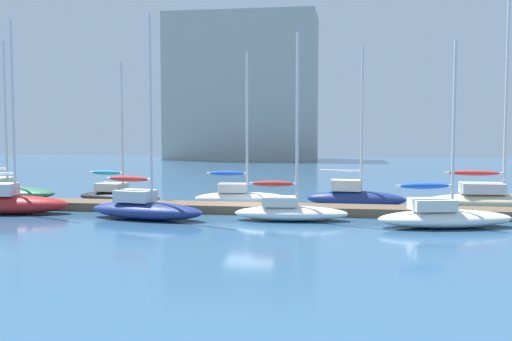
{
  "coord_description": "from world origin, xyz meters",
  "views": [
    {
      "loc": [
        4.98,
        -29.33,
        4.25
      ],
      "look_at": [
        0.0,
        2.0,
        2.0
      ],
      "focal_mm": 41.61,
      "sensor_mm": 36.0,
      "label": 1
    }
  ],
  "objects_px": {
    "sailboat_3": "(145,207)",
    "sailboat_8": "(494,198)",
    "harbor_building_distant": "(242,88)",
    "sailboat_6": "(355,196)",
    "sailboat_5": "(289,209)",
    "sailboat_0": "(2,190)",
    "sailboat_4": "(241,195)",
    "sailboat_2": "(118,194)",
    "sailboat_7": "(443,215)",
    "sailboat_1": "(8,201)"
  },
  "relations": [
    {
      "from": "sailboat_7",
      "to": "harbor_building_distant",
      "type": "xyz_separation_m",
      "value": [
        -18.8,
        55.01,
        9.35
      ]
    },
    {
      "from": "sailboat_0",
      "to": "harbor_building_distant",
      "type": "height_order",
      "value": "harbor_building_distant"
    },
    {
      "from": "sailboat_1",
      "to": "harbor_building_distant",
      "type": "relative_size",
      "value": 0.47
    },
    {
      "from": "sailboat_1",
      "to": "sailboat_6",
      "type": "xyz_separation_m",
      "value": [
        17.09,
        5.18,
        -0.01
      ]
    },
    {
      "from": "sailboat_3",
      "to": "sailboat_6",
      "type": "bearing_deg",
      "value": 41.34
    },
    {
      "from": "sailboat_3",
      "to": "harbor_building_distant",
      "type": "xyz_separation_m",
      "value": [
        -5.35,
        54.8,
        9.28
      ]
    },
    {
      "from": "sailboat_3",
      "to": "sailboat_5",
      "type": "xyz_separation_m",
      "value": [
        6.73,
        0.66,
        -0.06
      ]
    },
    {
      "from": "sailboat_4",
      "to": "sailboat_7",
      "type": "bearing_deg",
      "value": -36.4
    },
    {
      "from": "sailboat_4",
      "to": "sailboat_6",
      "type": "distance_m",
      "value": 6.25
    },
    {
      "from": "sailboat_2",
      "to": "harbor_building_distant",
      "type": "height_order",
      "value": "harbor_building_distant"
    },
    {
      "from": "sailboat_0",
      "to": "sailboat_6",
      "type": "relative_size",
      "value": 1.08
    },
    {
      "from": "sailboat_2",
      "to": "sailboat_7",
      "type": "height_order",
      "value": "sailboat_2"
    },
    {
      "from": "sailboat_1",
      "to": "sailboat_2",
      "type": "height_order",
      "value": "sailboat_1"
    },
    {
      "from": "sailboat_6",
      "to": "sailboat_8",
      "type": "relative_size",
      "value": 0.71
    },
    {
      "from": "sailboat_0",
      "to": "sailboat_2",
      "type": "relative_size",
      "value": 1.18
    },
    {
      "from": "sailboat_0",
      "to": "sailboat_5",
      "type": "height_order",
      "value": "sailboat_0"
    },
    {
      "from": "sailboat_4",
      "to": "sailboat_2",
      "type": "bearing_deg",
      "value": 177.88
    },
    {
      "from": "sailboat_3",
      "to": "sailboat_5",
      "type": "bearing_deg",
      "value": 16.17
    },
    {
      "from": "sailboat_0",
      "to": "sailboat_4",
      "type": "xyz_separation_m",
      "value": [
        14.9,
        -0.7,
        0.04
      ]
    },
    {
      "from": "sailboat_1",
      "to": "sailboat_2",
      "type": "xyz_separation_m",
      "value": [
        3.82,
        4.76,
        -0.1
      ]
    },
    {
      "from": "sailboat_1",
      "to": "sailboat_8",
      "type": "bearing_deg",
      "value": 4.19
    },
    {
      "from": "sailboat_5",
      "to": "sailboat_7",
      "type": "bearing_deg",
      "value": -11.67
    },
    {
      "from": "sailboat_2",
      "to": "harbor_building_distant",
      "type": "xyz_separation_m",
      "value": [
        -1.83,
        49.4,
        9.36
      ]
    },
    {
      "from": "sailboat_1",
      "to": "sailboat_4",
      "type": "height_order",
      "value": "sailboat_1"
    },
    {
      "from": "sailboat_1",
      "to": "sailboat_5",
      "type": "xyz_separation_m",
      "value": [
        14.07,
        0.02,
        -0.09
      ]
    },
    {
      "from": "sailboat_2",
      "to": "sailboat_7",
      "type": "distance_m",
      "value": 17.88
    },
    {
      "from": "sailboat_0",
      "to": "sailboat_6",
      "type": "xyz_separation_m",
      "value": [
        21.16,
        -0.68,
        0.1
      ]
    },
    {
      "from": "sailboat_3",
      "to": "sailboat_8",
      "type": "height_order",
      "value": "sailboat_8"
    },
    {
      "from": "sailboat_3",
      "to": "sailboat_8",
      "type": "relative_size",
      "value": 0.77
    },
    {
      "from": "harbor_building_distant",
      "to": "sailboat_6",
      "type": "bearing_deg",
      "value": -72.87
    },
    {
      "from": "harbor_building_distant",
      "to": "sailboat_4",
      "type": "bearing_deg",
      "value": -79.77
    },
    {
      "from": "sailboat_3",
      "to": "sailboat_7",
      "type": "relative_size",
      "value": 1.19
    },
    {
      "from": "sailboat_8",
      "to": "harbor_building_distant",
      "type": "bearing_deg",
      "value": 114.41
    },
    {
      "from": "sailboat_0",
      "to": "sailboat_8",
      "type": "xyz_separation_m",
      "value": [
        28.37,
        -0.42,
        0.11
      ]
    },
    {
      "from": "sailboat_3",
      "to": "sailboat_4",
      "type": "height_order",
      "value": "sailboat_3"
    },
    {
      "from": "harbor_building_distant",
      "to": "sailboat_5",
      "type": "bearing_deg",
      "value": -77.42
    },
    {
      "from": "sailboat_1",
      "to": "sailboat_7",
      "type": "xyz_separation_m",
      "value": [
        20.79,
        -0.85,
        -0.09
      ]
    },
    {
      "from": "sailboat_1",
      "to": "sailboat_2",
      "type": "bearing_deg",
      "value": 42.84
    },
    {
      "from": "sailboat_7",
      "to": "sailboat_4",
      "type": "bearing_deg",
      "value": 135.72
    },
    {
      "from": "sailboat_0",
      "to": "sailboat_6",
      "type": "height_order",
      "value": "sailboat_0"
    },
    {
      "from": "sailboat_6",
      "to": "sailboat_7",
      "type": "distance_m",
      "value": 7.07
    },
    {
      "from": "sailboat_0",
      "to": "harbor_building_distant",
      "type": "xyz_separation_m",
      "value": [
        6.05,
        48.3,
        9.36
      ]
    },
    {
      "from": "sailboat_2",
      "to": "harbor_building_distant",
      "type": "bearing_deg",
      "value": 103.19
    },
    {
      "from": "sailboat_5",
      "to": "harbor_building_distant",
      "type": "relative_size",
      "value": 0.42
    },
    {
      "from": "sailboat_3",
      "to": "sailboat_8",
      "type": "xyz_separation_m",
      "value": [
        16.97,
        6.08,
        0.04
      ]
    },
    {
      "from": "sailboat_0",
      "to": "sailboat_5",
      "type": "distance_m",
      "value": 19.05
    },
    {
      "from": "sailboat_7",
      "to": "sailboat_3",
      "type": "bearing_deg",
      "value": 165.92
    },
    {
      "from": "sailboat_1",
      "to": "sailboat_6",
      "type": "distance_m",
      "value": 17.86
    },
    {
      "from": "sailboat_6",
      "to": "sailboat_8",
      "type": "distance_m",
      "value": 7.22
    },
    {
      "from": "sailboat_4",
      "to": "sailboat_5",
      "type": "bearing_deg",
      "value": -63.1
    }
  ]
}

